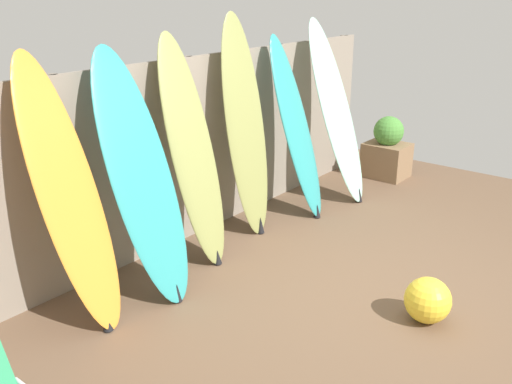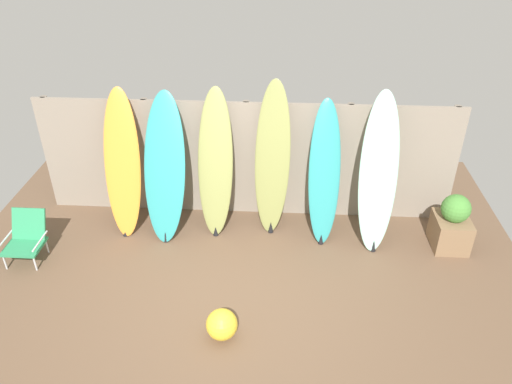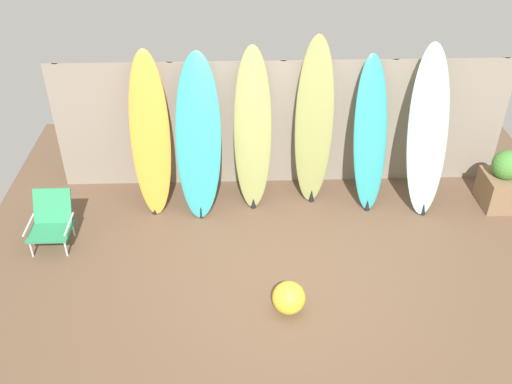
{
  "view_description": "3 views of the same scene",
  "coord_description": "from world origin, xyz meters",
  "px_view_note": "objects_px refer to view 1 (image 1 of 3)",
  "views": [
    {
      "loc": [
        -3.86,
        -1.9,
        2.45
      ],
      "look_at": [
        -0.45,
        0.84,
        0.84
      ],
      "focal_mm": 40.0,
      "sensor_mm": 36.0,
      "label": 1
    },
    {
      "loc": [
        0.53,
        -4.46,
        4.35
      ],
      "look_at": [
        0.2,
        0.98,
        0.98
      ],
      "focal_mm": 35.0,
      "sensor_mm": 36.0,
      "label": 2
    },
    {
      "loc": [
        -0.58,
        -4.86,
        4.52
      ],
      "look_at": [
        -0.4,
        0.44,
        0.87
      ],
      "focal_mm": 40.0,
      "sensor_mm": 36.0,
      "label": 3
    }
  ],
  "objects_px": {
    "surfboard_orange_0": "(69,196)",
    "surfboard_teal_4": "(296,128)",
    "surfboard_olive_2": "(193,152)",
    "beach_ball": "(428,300)",
    "planter_box": "(387,150)",
    "surfboard_olive_3": "(246,128)",
    "surfboard_teal_1": "(142,178)",
    "surfboard_seafoam_5": "(336,112)"
  },
  "relations": [
    {
      "from": "surfboard_orange_0",
      "to": "surfboard_olive_3",
      "type": "relative_size",
      "value": 0.92
    },
    {
      "from": "surfboard_olive_2",
      "to": "beach_ball",
      "type": "distance_m",
      "value": 2.34
    },
    {
      "from": "surfboard_teal_1",
      "to": "beach_ball",
      "type": "distance_m",
      "value": 2.41
    },
    {
      "from": "surfboard_teal_1",
      "to": "planter_box",
      "type": "bearing_deg",
      "value": -2.59
    },
    {
      "from": "surfboard_olive_3",
      "to": "planter_box",
      "type": "bearing_deg",
      "value": -7.91
    },
    {
      "from": "surfboard_teal_1",
      "to": "planter_box",
      "type": "relative_size",
      "value": 2.47
    },
    {
      "from": "beach_ball",
      "to": "planter_box",
      "type": "bearing_deg",
      "value": 31.84
    },
    {
      "from": "surfboard_orange_0",
      "to": "planter_box",
      "type": "height_order",
      "value": "surfboard_orange_0"
    },
    {
      "from": "surfboard_olive_2",
      "to": "surfboard_orange_0",
      "type": "bearing_deg",
      "value": -177.9
    },
    {
      "from": "surfboard_olive_2",
      "to": "surfboard_seafoam_5",
      "type": "distance_m",
      "value": 2.23
    },
    {
      "from": "surfboard_orange_0",
      "to": "surfboard_olive_2",
      "type": "distance_m",
      "value": 1.31
    },
    {
      "from": "surfboard_teal_1",
      "to": "beach_ball",
      "type": "xyz_separation_m",
      "value": [
        1.01,
        -2.03,
        -0.82
      ]
    },
    {
      "from": "surfboard_olive_3",
      "to": "beach_ball",
      "type": "xyz_separation_m",
      "value": [
        -0.48,
        -2.2,
        -0.91
      ]
    },
    {
      "from": "beach_ball",
      "to": "surfboard_teal_1",
      "type": "bearing_deg",
      "value": 116.46
    },
    {
      "from": "surfboard_teal_1",
      "to": "surfboard_teal_4",
      "type": "relative_size",
      "value": 1.03
    },
    {
      "from": "surfboard_teal_4",
      "to": "beach_ball",
      "type": "relative_size",
      "value": 5.48
    },
    {
      "from": "surfboard_olive_3",
      "to": "surfboard_teal_4",
      "type": "relative_size",
      "value": 1.13
    },
    {
      "from": "surfboard_teal_4",
      "to": "surfboard_seafoam_5",
      "type": "relative_size",
      "value": 0.93
    },
    {
      "from": "surfboard_teal_1",
      "to": "beach_ball",
      "type": "bearing_deg",
      "value": -63.54
    },
    {
      "from": "surfboard_orange_0",
      "to": "surfboard_teal_4",
      "type": "xyz_separation_m",
      "value": [
        2.82,
        -0.02,
        -0.04
      ]
    },
    {
      "from": "surfboard_olive_3",
      "to": "planter_box",
      "type": "height_order",
      "value": "surfboard_olive_3"
    },
    {
      "from": "surfboard_olive_2",
      "to": "surfboard_olive_3",
      "type": "distance_m",
      "value": 0.8
    },
    {
      "from": "surfboard_orange_0",
      "to": "surfboard_teal_1",
      "type": "relative_size",
      "value": 1.01
    },
    {
      "from": "surfboard_seafoam_5",
      "to": "surfboard_teal_4",
      "type": "bearing_deg",
      "value": 174.89
    },
    {
      "from": "planter_box",
      "to": "surfboard_teal_4",
      "type": "bearing_deg",
      "value": 172.55
    },
    {
      "from": "surfboard_seafoam_5",
      "to": "planter_box",
      "type": "bearing_deg",
      "value": -9.01
    },
    {
      "from": "surfboard_olive_2",
      "to": "surfboard_teal_4",
      "type": "height_order",
      "value": "surfboard_olive_2"
    },
    {
      "from": "surfboard_olive_2",
      "to": "surfboard_seafoam_5",
      "type": "height_order",
      "value": "surfboard_seafoam_5"
    },
    {
      "from": "surfboard_teal_1",
      "to": "surfboard_olive_3",
      "type": "xyz_separation_m",
      "value": [
        1.49,
        0.17,
        0.09
      ]
    },
    {
      "from": "surfboard_orange_0",
      "to": "beach_ball",
      "type": "distance_m",
      "value": 2.78
    },
    {
      "from": "planter_box",
      "to": "beach_ball",
      "type": "bearing_deg",
      "value": -148.16
    },
    {
      "from": "surfboard_teal_1",
      "to": "surfboard_olive_3",
      "type": "bearing_deg",
      "value": 6.42
    },
    {
      "from": "surfboard_orange_0",
      "to": "surfboard_teal_4",
      "type": "relative_size",
      "value": 1.04
    },
    {
      "from": "surfboard_olive_2",
      "to": "beach_ball",
      "type": "height_order",
      "value": "surfboard_olive_2"
    },
    {
      "from": "surfboard_teal_1",
      "to": "surfboard_teal_4",
      "type": "distance_m",
      "value": 2.21
    },
    {
      "from": "surfboard_orange_0",
      "to": "beach_ball",
      "type": "bearing_deg",
      "value": -52.33
    },
    {
      "from": "surfboard_orange_0",
      "to": "surfboard_teal_1",
      "type": "distance_m",
      "value": 0.62
    },
    {
      "from": "surfboard_seafoam_5",
      "to": "beach_ball",
      "type": "distance_m",
      "value": 2.91
    },
    {
      "from": "surfboard_orange_0",
      "to": "surfboard_teal_1",
      "type": "height_order",
      "value": "surfboard_orange_0"
    },
    {
      "from": "planter_box",
      "to": "surfboard_olive_3",
      "type": "bearing_deg",
      "value": 172.09
    },
    {
      "from": "beach_ball",
      "to": "surfboard_orange_0",
      "type": "bearing_deg",
      "value": 127.67
    },
    {
      "from": "surfboard_orange_0",
      "to": "surfboard_olive_3",
      "type": "height_order",
      "value": "surfboard_olive_3"
    }
  ]
}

